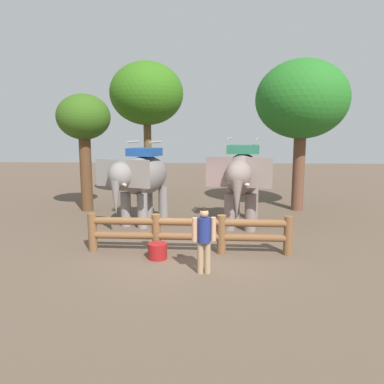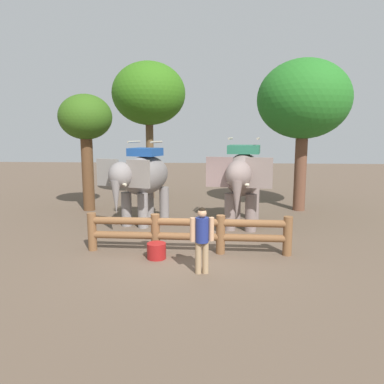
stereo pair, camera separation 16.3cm
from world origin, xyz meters
The scene contains 9 objects.
ground_plane centered at (0.00, 0.00, 0.00)m, with size 60.00×60.00×0.00m, color brown.
log_fence centered at (0.00, 0.12, 0.60)m, with size 5.54×0.31×1.05m.
elephant_near_left centered at (-1.86, 3.34, 1.65)m, with size 2.40×3.50×2.93m.
elephant_center centered at (1.65, 3.12, 1.72)m, with size 2.09×3.63×3.06m.
tourist_woman_in_black centered at (0.44, -1.36, 0.90)m, with size 0.55×0.35×1.56m.
tree_far_left centered at (-4.57, 5.39, 3.67)m, with size 2.14×2.14×4.76m.
tree_back_center centered at (-2.55, 8.59, 5.03)m, with size 3.52×3.52×6.57m.
tree_far_right centered at (4.21, 6.01, 4.49)m, with size 3.71×3.71×6.13m.
feed_bucket centered at (-0.77, -0.41, 0.20)m, with size 0.49×0.49×0.41m.
Camera 1 is at (0.61, -9.55, 3.23)m, focal length 34.71 mm.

